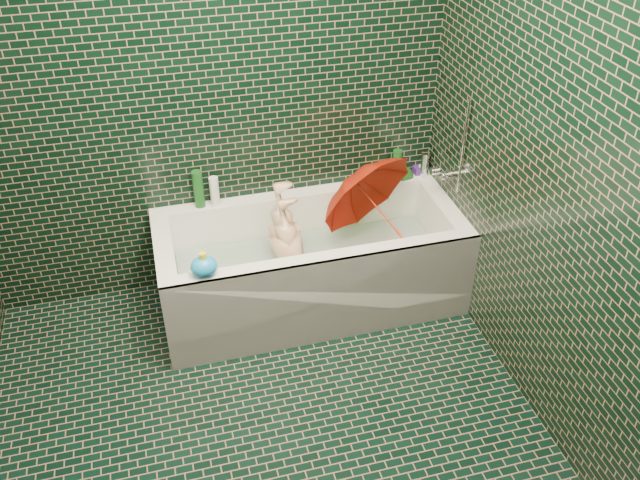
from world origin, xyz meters
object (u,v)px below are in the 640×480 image
object	(u,v)px
umbrella	(377,208)
rubber_duck	(380,176)
bathtub	(311,273)
child	(293,262)
bath_toy	(204,266)

from	to	relation	value
umbrella	rubber_duck	xyz separation A→B (m)	(0.12, 0.30, 0.02)
bathtub	umbrella	xyz separation A→B (m)	(0.39, 0.02, 0.37)
child	bath_toy	xyz separation A→B (m)	(-0.51, -0.30, 0.30)
bathtub	rubber_duck	xyz separation A→B (m)	(0.51, 0.33, 0.38)
bathtub	bath_toy	world-z (taller)	bath_toy
bathtub	umbrella	bearing A→B (deg)	3.28
bath_toy	child	bearing A→B (deg)	43.95
bath_toy	umbrella	bearing A→B (deg)	31.38
child	bath_toy	distance (m)	0.66
rubber_duck	child	bearing A→B (deg)	-149.44
umbrella	rubber_duck	world-z (taller)	umbrella
umbrella	bath_toy	bearing A→B (deg)	-172.02
child	umbrella	xyz separation A→B (m)	(0.50, 0.03, 0.27)
bathtub	umbrella	world-z (taller)	umbrella
umbrella	bath_toy	size ratio (longest dim) A/B	3.65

